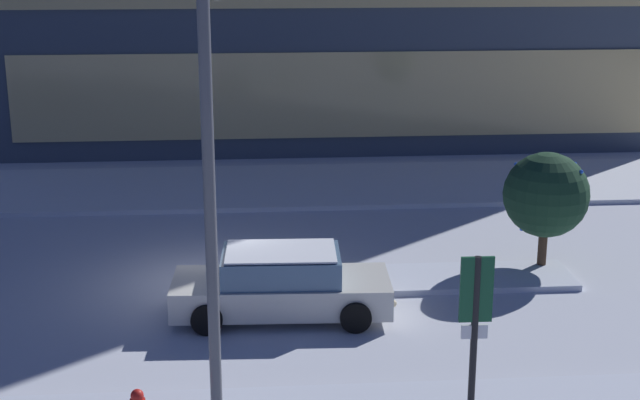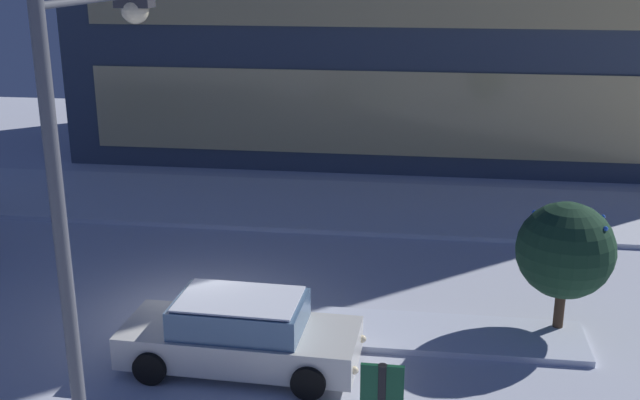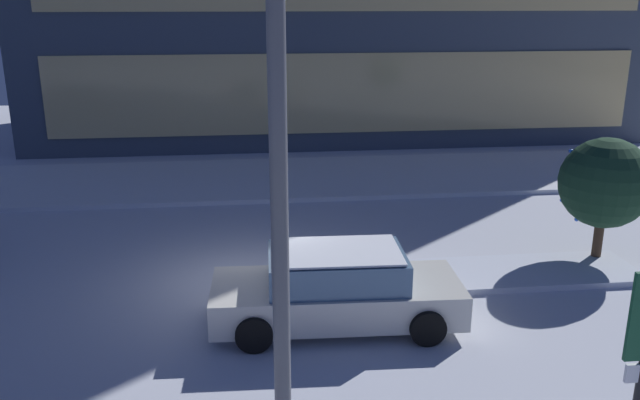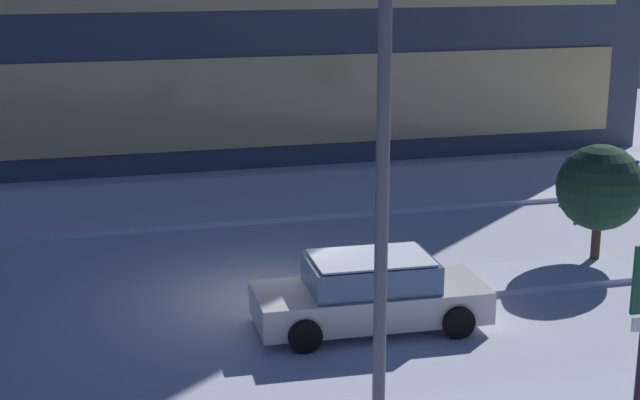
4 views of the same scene
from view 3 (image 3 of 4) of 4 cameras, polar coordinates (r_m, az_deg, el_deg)
ground at (r=14.65m, az=-6.40°, el=-7.03°), size 52.00×52.00×0.00m
curb_strip_far at (r=22.41m, az=-6.58°, el=1.77°), size 52.00×5.20×0.14m
median_strip at (r=14.89m, az=10.07°, el=-6.50°), size 9.00×1.80×0.14m
car_near at (r=12.53m, az=1.44°, el=-7.68°), size 4.81×2.18×1.49m
street_lamp_arched at (r=7.90m, az=-3.80°, el=9.08°), size 0.56×3.27×7.41m
decorated_tree_median at (r=16.35m, az=23.34°, el=1.33°), size 2.07×2.07×2.95m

